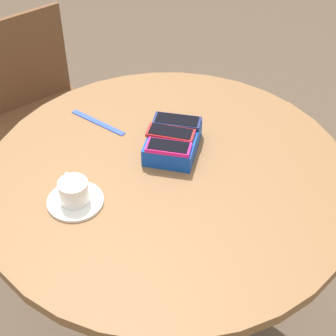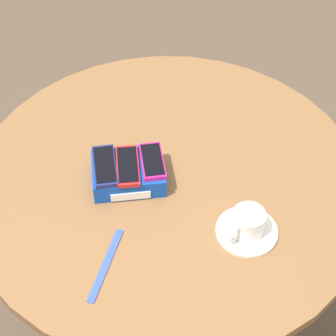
# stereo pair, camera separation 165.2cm
# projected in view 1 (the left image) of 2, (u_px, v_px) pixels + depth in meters

# --- Properties ---
(ground_plane) EXTENTS (8.00, 8.00, 0.00)m
(ground_plane) POSITION_uv_depth(u_px,v_px,m) (168.00, 335.00, 2.00)
(ground_plane) COLOR brown
(round_table) EXTENTS (0.98, 0.98, 0.78)m
(round_table) POSITION_uv_depth(u_px,v_px,m) (168.00, 212.00, 1.57)
(round_table) COLOR #2D2D2D
(round_table) RESTS_ON ground_plane
(phone_box) EXTENTS (0.18, 0.14, 0.05)m
(phone_box) POSITION_uv_depth(u_px,v_px,m) (173.00, 142.00, 1.53)
(phone_box) COLOR #0F42AD
(phone_box) RESTS_ON round_table
(phone_navy) EXTENTS (0.06, 0.13, 0.01)m
(phone_navy) POSITION_uv_depth(u_px,v_px,m) (177.00, 121.00, 1.54)
(phone_navy) COLOR navy
(phone_navy) RESTS_ON phone_box
(phone_red) EXTENTS (0.06, 0.13, 0.01)m
(phone_red) POSITION_uv_depth(u_px,v_px,m) (171.00, 133.00, 1.51)
(phone_red) COLOR red
(phone_red) RESTS_ON phone_box
(phone_magenta) EXTENTS (0.06, 0.12, 0.01)m
(phone_magenta) POSITION_uv_depth(u_px,v_px,m) (169.00, 147.00, 1.46)
(phone_magenta) COLOR #D11975
(phone_magenta) RESTS_ON phone_box
(saucer) EXTENTS (0.14, 0.14, 0.01)m
(saucer) POSITION_uv_depth(u_px,v_px,m) (75.00, 201.00, 1.39)
(saucer) COLOR white
(saucer) RESTS_ON round_table
(coffee_cup) EXTENTS (0.09, 0.08, 0.06)m
(coffee_cup) POSITION_uv_depth(u_px,v_px,m) (73.00, 191.00, 1.37)
(coffee_cup) COLOR white
(coffee_cup) RESTS_ON saucer
(lanyard_strap) EXTENTS (0.08, 0.19, 0.00)m
(lanyard_strap) POSITION_uv_depth(u_px,v_px,m) (98.00, 123.00, 1.63)
(lanyard_strap) COLOR blue
(lanyard_strap) RESTS_ON round_table
(chair_near_window) EXTENTS (0.59, 0.59, 0.83)m
(chair_near_window) POSITION_uv_depth(u_px,v_px,m) (42.00, 121.00, 2.19)
(chair_near_window) COLOR brown
(chair_near_window) RESTS_ON ground_plane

